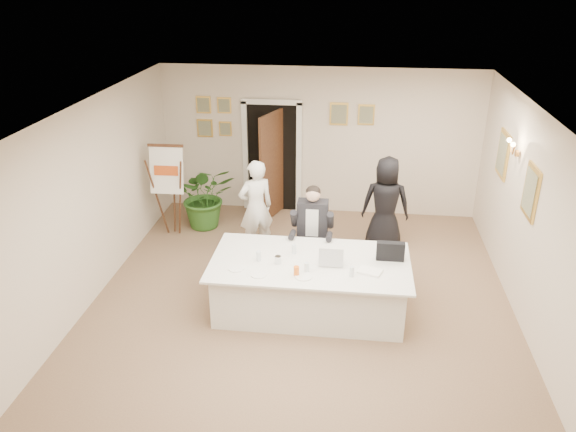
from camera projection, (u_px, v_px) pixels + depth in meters
The scene contains 28 objects.
floor at pixel (300, 307), 8.01m from camera, with size 7.00×7.00×0.00m, color brown.
ceiling at pixel (302, 113), 6.86m from camera, with size 6.00×7.00×0.02m, color white.
wall_back at pixel (319, 142), 10.61m from camera, with size 6.00×0.10×2.80m, color beige.
wall_front at pixel (256, 406), 4.27m from camera, with size 6.00×0.10×2.80m, color beige.
wall_left at pixel (86, 207), 7.77m from camera, with size 0.10×7.00×2.80m, color beige.
wall_right at pixel (536, 229), 7.11m from camera, with size 0.10×7.00×2.80m, color beige.
doorway at pixel (272, 161), 10.69m from camera, with size 1.14×0.86×2.20m.
pictures_back_wall at pixel (277, 118), 10.48m from camera, with size 3.40×0.06×0.80m, color #E4B84E, non-canonical shape.
pictures_right_wall at pixel (515, 171), 8.06m from camera, with size 0.06×2.20×0.80m, color #E4B84E, non-canonical shape.
wall_sconce at pixel (514, 148), 7.92m from camera, with size 0.20×0.30×0.24m, color #C98940, non-canonical shape.
conference_table at pixel (310, 285), 7.80m from camera, with size 2.72×1.45×0.78m.
seated_man at pixel (312, 231), 8.58m from camera, with size 0.63×0.68×1.48m, color black, non-canonical shape.
flip_chart at pixel (170, 195), 9.85m from camera, with size 0.58×0.37×1.66m.
standing_man at pixel (256, 208), 9.23m from camera, with size 0.59×0.39×1.62m, color white.
standing_woman at pixel (386, 204), 9.36m from camera, with size 0.79×0.52×1.63m, color black.
potted_palm at pixel (205, 196), 10.25m from camera, with size 1.09×0.94×1.21m, color #27551C.
laptop at pixel (331, 254), 7.54m from camera, with size 0.33×0.35×0.28m, color #B7BABC, non-canonical shape.
laptop_bag at pixel (390, 251), 7.62m from camera, with size 0.38×0.10×0.27m, color black.
paper_stack at pixel (370, 271), 7.35m from camera, with size 0.30×0.21×0.03m, color white.
plate_left at pixel (236, 269), 7.44m from camera, with size 0.21×0.21×0.01m, color white.
plate_mid at pixel (259, 275), 7.29m from camera, with size 0.21×0.21×0.01m, color white.
plate_near at pixel (304, 276), 7.25m from camera, with size 0.23×0.23×0.01m, color white.
glass_a at pixel (259, 256), 7.62m from camera, with size 0.07×0.07×0.14m, color silver.
glass_b at pixel (307, 268), 7.33m from camera, with size 0.07×0.07×0.14m, color silver.
glass_c at pixel (352, 272), 7.24m from camera, with size 0.06×0.06×0.14m, color silver.
glass_d at pixel (294, 249), 7.81m from camera, with size 0.06×0.06×0.14m, color silver.
oj_glass at pixel (296, 271), 7.26m from camera, with size 0.07×0.07×0.13m, color orange.
steel_jug at pixel (278, 260), 7.56m from camera, with size 0.09×0.09×0.11m, color silver.
Camera 1 is at (0.64, -6.75, 4.47)m, focal length 35.00 mm.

